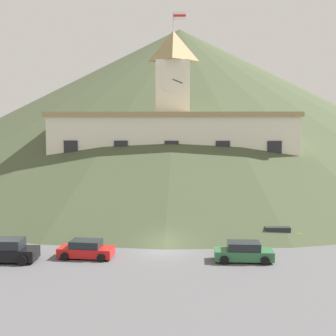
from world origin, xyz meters
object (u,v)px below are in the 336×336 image
street_lamp_right (72,187)px  pedestrian (114,214)px  street_lamp_far_left (178,190)px  car_red_sedan (86,250)px  car_yellow_coupe (276,234)px  street_lamp_far_right (264,188)px  car_blue_van (295,218)px  car_green_wagon (244,252)px  car_black_suv (6,251)px  car_gray_pickup (174,220)px

street_lamp_right → pedestrian: size_ratio=2.66×
street_lamp_right → street_lamp_far_left: size_ratio=1.11×
car_red_sedan → street_lamp_far_left: bearing=-108.8°
car_yellow_coupe → pedestrian: pedestrian is taller
pedestrian → street_lamp_far_right: bearing=178.4°
pedestrian → car_blue_van: bearing=163.8°
street_lamp_far_right → car_blue_van: 5.78m
street_lamp_far_right → street_lamp_right: bearing=180.0°
car_green_wagon → car_blue_van: 13.85m
pedestrian → car_red_sedan: bearing=77.8°
car_yellow_coupe → car_black_suv: bearing=16.5°
street_lamp_far_left → car_yellow_coupe: street_lamp_far_left is taller
street_lamp_far_right → car_red_sedan: size_ratio=1.07×
car_blue_van → pedestrian: car_blue_van is taller
street_lamp_right → car_green_wagon: street_lamp_right is taller
car_yellow_coupe → car_black_suv: (-22.55, -7.67, 0.20)m
car_red_sedan → pedestrian: pedestrian is taller
street_lamp_far_left → street_lamp_far_right: (9.70, 0.00, 0.40)m
car_red_sedan → car_blue_van: size_ratio=0.88×
car_yellow_coupe → car_red_sedan: car_red_sedan is taller
street_lamp_far_left → car_blue_van: bearing=-20.2°
car_black_suv → car_gray_pickup: size_ratio=0.93×
car_green_wagon → pedestrian: bearing=133.5°
car_green_wagon → car_black_suv: car_black_suv is taller
street_lamp_far_left → car_red_sedan: size_ratio=0.94×
street_lamp_right → street_lamp_far_left: bearing=0.0°
car_black_suv → street_lamp_far_right: bearing=36.8°
car_black_suv → car_blue_van: 28.58m
car_red_sedan → car_green_wagon: size_ratio=0.98×
street_lamp_far_right → car_gray_pickup: street_lamp_far_right is taller
car_yellow_coupe → car_gray_pickup: size_ratio=0.80×
car_yellow_coupe → pedestrian: 17.74m
car_green_wagon → car_gray_pickup: 12.69m
car_red_sedan → car_gray_pickup: size_ratio=0.85×
car_gray_pickup → pedestrian: 7.10m
car_red_sedan → pedestrian: bearing=-85.6°
pedestrian → car_green_wagon: bearing=120.9°
street_lamp_right → car_yellow_coupe: (21.66, -9.88, -2.82)m
street_lamp_right → car_yellow_coupe: 23.98m
street_lamp_far_right → pedestrian: street_lamp_far_right is taller
street_lamp_far_left → street_lamp_far_right: bearing=0.0°
car_gray_pickup → pedestrian: size_ratio=3.00×
street_lamp_far_right → car_green_wagon: size_ratio=1.05×
car_red_sedan → car_black_suv: bearing=16.4°
street_lamp_far_left → street_lamp_far_right: street_lamp_far_right is taller
car_black_suv → car_green_wagon: bearing=2.1°
car_yellow_coupe → car_blue_van: size_ratio=0.83×
car_red_sedan → car_green_wagon: (12.65, -0.36, 0.05)m
street_lamp_right → car_red_sedan: size_ratio=1.04×
car_yellow_coupe → car_blue_van: car_blue_van is taller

